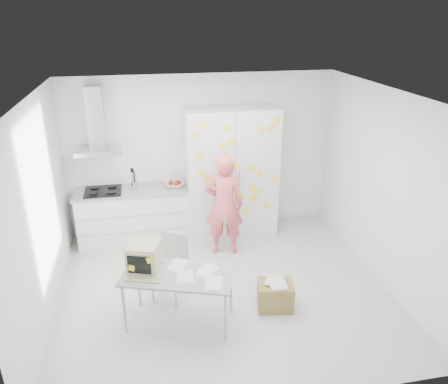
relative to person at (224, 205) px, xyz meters
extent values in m
cube|color=silver|center=(-0.21, -1.03, -0.83)|extent=(4.50, 4.00, 0.02)
cube|color=white|center=(-0.21, 0.97, 0.53)|extent=(4.50, 0.02, 2.70)
cube|color=white|center=(-2.46, -1.03, 0.53)|extent=(0.02, 4.00, 2.70)
cube|color=white|center=(2.04, -1.03, 0.53)|extent=(0.02, 4.00, 2.70)
cube|color=white|center=(-0.21, -1.03, 1.88)|extent=(4.50, 4.00, 0.02)
cube|color=white|center=(-1.41, 0.67, -0.38)|extent=(1.80, 0.60, 0.88)
cube|color=gray|center=(-1.41, 0.36, -0.24)|extent=(1.76, 0.01, 0.01)
cube|color=gray|center=(-1.41, 0.36, -0.52)|extent=(1.76, 0.01, 0.01)
cube|color=#9E9E99|center=(-1.41, 0.67, 0.08)|extent=(1.84, 0.63, 0.04)
cube|color=black|center=(-1.86, 0.67, 0.10)|extent=(0.58, 0.50, 0.03)
cylinder|color=black|center=(-2.00, 0.55, 0.13)|extent=(0.14, 0.14, 0.02)
cylinder|color=black|center=(-1.72, 0.55, 0.13)|extent=(0.14, 0.14, 0.02)
cylinder|color=black|center=(-2.00, 0.79, 0.13)|extent=(0.14, 0.14, 0.02)
cylinder|color=black|center=(-1.72, 0.79, 0.13)|extent=(0.14, 0.14, 0.02)
cylinder|color=silver|center=(-1.36, 0.67, 0.17)|extent=(0.10, 0.10, 0.14)
cylinder|color=black|center=(-1.37, 0.68, 0.27)|extent=(0.01, 0.01, 0.30)
cylinder|color=black|center=(-1.34, 0.66, 0.27)|extent=(0.01, 0.01, 0.30)
cylinder|color=black|center=(-1.35, 0.69, 0.27)|extent=(0.01, 0.01, 0.30)
cube|color=black|center=(-1.37, 0.68, 0.43)|extent=(0.05, 0.01, 0.07)
imported|color=white|center=(-0.71, 0.67, 0.14)|extent=(0.31, 0.31, 0.08)
sphere|color=#B2140F|center=(-0.77, 0.69, 0.16)|extent=(0.08, 0.08, 0.08)
sphere|color=#B2140F|center=(-0.68, 0.62, 0.16)|extent=(0.08, 0.08, 0.08)
sphere|color=#B2140F|center=(-0.64, 0.71, 0.16)|extent=(0.08, 0.08, 0.08)
cylinder|color=yellow|center=(-0.73, 0.69, 0.21)|extent=(0.09, 0.17, 0.10)
cylinder|color=yellow|center=(-0.70, 0.69, 0.21)|extent=(0.04, 0.17, 0.10)
cylinder|color=yellow|center=(-0.68, 0.69, 0.21)|extent=(0.08, 0.17, 0.10)
cube|color=silver|center=(-1.86, 0.72, 0.78)|extent=(0.70, 0.48, 0.07)
cube|color=silver|center=(-1.86, 0.84, 1.28)|extent=(0.26, 0.24, 0.95)
cube|color=silver|center=(0.24, 0.64, 0.28)|extent=(1.50, 0.65, 2.20)
cube|color=slate|center=(0.24, 0.31, 0.28)|extent=(0.01, 0.01, 2.16)
cube|color=silver|center=(0.18, 0.30, 0.28)|extent=(0.02, 0.02, 0.30)
cube|color=silver|center=(0.30, 0.30, 0.28)|extent=(0.02, 0.02, 0.30)
cube|color=yellow|center=(0.66, 0.31, 1.08)|extent=(0.10, 0.00, 0.10)
cube|color=yellow|center=(0.80, 0.31, 1.10)|extent=(0.12, 0.00, 0.12)
cube|color=yellow|center=(0.91, 0.31, 0.23)|extent=(0.12, 0.00, 0.12)
cube|color=yellow|center=(0.01, 0.31, 0.39)|extent=(0.10, 0.00, 0.10)
cube|color=yellow|center=(0.25, 0.31, 0.53)|extent=(0.12, 0.00, 0.12)
cube|color=yellow|center=(0.62, 0.31, 0.03)|extent=(0.12, 0.00, 0.12)
cube|color=yellow|center=(0.05, 0.31, 0.04)|extent=(0.10, 0.00, 0.10)
cube|color=yellow|center=(0.11, 0.31, 1.13)|extent=(0.12, 0.00, 0.12)
cube|color=yellow|center=(0.33, 0.31, -0.01)|extent=(0.12, 0.00, 0.12)
cube|color=yellow|center=(0.65, 0.31, 0.37)|extent=(0.12, 0.00, 0.12)
cube|color=yellow|center=(0.53, 0.31, 0.12)|extent=(0.10, 0.00, 0.10)
cube|color=yellow|center=(0.03, 0.31, 0.86)|extent=(0.12, 0.00, 0.12)
cube|color=yellow|center=(-0.22, 0.31, 0.33)|extent=(0.10, 0.00, 0.10)
cube|color=yellow|center=(-0.31, 0.31, 0.44)|extent=(0.10, 0.00, 0.10)
cube|color=yellow|center=(-0.37, 0.31, 1.06)|extent=(0.11, 0.00, 0.11)
cube|color=yellow|center=(0.17, 0.31, -0.24)|extent=(0.10, 0.00, 0.10)
cube|color=yellow|center=(0.04, 0.31, 0.39)|extent=(0.11, 0.00, 0.11)
cube|color=yellow|center=(0.78, 0.31, -0.23)|extent=(0.11, 0.00, 0.11)
cube|color=yellow|center=(0.89, 0.31, 1.20)|extent=(0.10, 0.00, 0.10)
cube|color=yellow|center=(0.08, 0.31, 0.70)|extent=(0.10, 0.00, 0.10)
cube|color=yellow|center=(-0.04, 0.31, 0.34)|extent=(0.11, 0.00, 0.11)
cube|color=yellow|center=(0.42, 0.31, -0.31)|extent=(0.10, 0.00, 0.10)
cube|color=yellow|center=(-0.27, 0.31, 1.20)|extent=(0.10, 0.00, 0.10)
cube|color=yellow|center=(-0.34, 0.31, 0.72)|extent=(0.12, 0.00, 0.12)
cube|color=yellow|center=(0.55, 0.31, -0.05)|extent=(0.11, 0.00, 0.11)
cube|color=yellow|center=(0.17, 0.31, 0.91)|extent=(0.11, 0.00, 0.11)
cube|color=yellow|center=(0.51, 0.31, 0.46)|extent=(0.11, 0.00, 0.11)
cube|color=yellow|center=(0.26, 0.31, -0.02)|extent=(0.11, 0.00, 0.11)
imported|color=#E85A63|center=(0.00, 0.00, 0.00)|extent=(0.67, 0.51, 1.65)
cube|color=#8F9399|center=(-0.88, -1.61, -0.12)|extent=(1.47, 1.05, 0.03)
cylinder|color=#A3A2A7|center=(-1.54, -1.68, -0.48)|extent=(0.04, 0.04, 0.68)
cylinder|color=#A3A2A7|center=(-0.39, -2.07, -0.48)|extent=(0.04, 0.04, 0.68)
cylinder|color=#A3A2A7|center=(-1.36, -1.16, -0.48)|extent=(0.04, 0.04, 0.68)
cylinder|color=#A3A2A7|center=(-0.21, -1.55, -0.48)|extent=(0.04, 0.04, 0.68)
cube|color=#B5AF86|center=(-1.26, -1.40, 0.06)|extent=(0.46, 0.47, 0.34)
cube|color=#B5AF86|center=(-1.32, -1.59, 0.06)|extent=(0.33, 0.12, 0.30)
cube|color=black|center=(-1.32, -1.60, 0.06)|extent=(0.27, 0.10, 0.24)
cube|color=yellow|center=(-1.41, -1.58, 0.01)|extent=(0.08, 0.03, 0.09)
cube|color=yellow|center=(-1.20, -1.65, 0.14)|extent=(0.09, 0.03, 0.09)
cube|color=#B5AF86|center=(-1.29, -1.65, -0.10)|extent=(0.44, 0.27, 0.02)
cube|color=gray|center=(-1.29, -1.65, -0.08)|extent=(0.39, 0.22, 0.01)
cube|color=silver|center=(-0.80, -1.69, -0.11)|extent=(0.22, 0.30, 0.00)
cube|color=silver|center=(-0.53, -1.61, -0.11)|extent=(0.33, 0.34, 0.00)
cube|color=silver|center=(-0.49, -1.89, -0.10)|extent=(0.26, 0.32, 0.00)
cube|color=silver|center=(-0.86, -1.42, -0.11)|extent=(0.31, 0.34, 0.00)
cube|color=#A4A4A2|center=(-0.96, -1.10, -0.38)|extent=(0.57, 0.57, 0.04)
cube|color=#A4A4A2|center=(-0.86, -0.94, -0.13)|extent=(0.35, 0.23, 0.45)
cylinder|color=#9FA0A4|center=(-1.19, -1.15, -0.61)|extent=(0.04, 0.04, 0.42)
cylinder|color=#9FA0A4|center=(-0.90, -1.33, -0.61)|extent=(0.04, 0.04, 0.42)
cylinder|color=#9FA0A4|center=(-1.02, -0.87, -0.61)|extent=(0.04, 0.04, 0.42)
cylinder|color=#9FA0A4|center=(-0.73, -1.04, -0.61)|extent=(0.04, 0.04, 0.42)
cube|color=olive|center=(0.38, -1.54, -0.64)|extent=(0.51, 0.44, 0.36)
cube|color=silver|center=(0.39, -1.56, -0.45)|extent=(0.24, 0.30, 0.03)
cube|color=silver|center=(0.36, -1.50, -0.43)|extent=(0.29, 0.33, 0.00)
camera|label=1|loc=(-1.18, -6.06, 2.81)|focal=35.00mm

